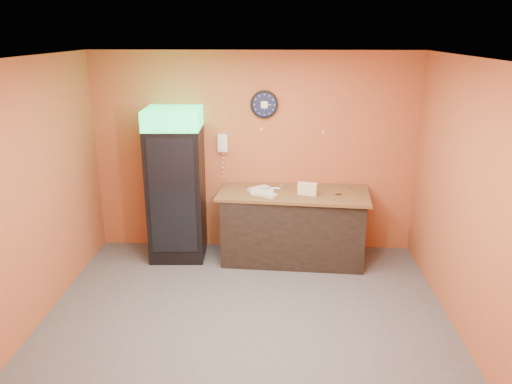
{
  "coord_description": "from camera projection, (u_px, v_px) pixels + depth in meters",
  "views": [
    {
      "loc": [
        0.32,
        -4.8,
        3.05
      ],
      "look_at": [
        0.08,
        0.6,
        1.29
      ],
      "focal_mm": 35.0,
      "sensor_mm": 36.0,
      "label": 1
    }
  ],
  "objects": [
    {
      "name": "wrapped_sandwich_right",
      "position": [
        258.0,
        189.0,
        6.75
      ],
      "size": [
        0.31,
        0.27,
        0.04
      ],
      "primitive_type": "cube",
      "rotation": [
        0.0,
        0.0,
        0.64
      ],
      "color": "silver",
      "rests_on": "butcher_paper"
    },
    {
      "name": "beverage_cooler",
      "position": [
        176.0,
        187.0,
        6.77
      ],
      "size": [
        0.76,
        0.77,
        2.08
      ],
      "rotation": [
        0.0,
        0.0,
        0.05
      ],
      "color": "black",
      "rests_on": "floor"
    },
    {
      "name": "kitchen_tool",
      "position": [
        282.0,
        187.0,
        6.8
      ],
      "size": [
        0.06,
        0.06,
        0.06
      ],
      "primitive_type": "cylinder",
      "color": "silver",
      "rests_on": "butcher_paper"
    },
    {
      "name": "wrapped_sandwich_left",
      "position": [
        262.0,
        192.0,
        6.6
      ],
      "size": [
        0.3,
        0.12,
        0.04
      ],
      "primitive_type": "cube",
      "rotation": [
        0.0,
        0.0,
        -0.0
      ],
      "color": "silver",
      "rests_on": "butcher_paper"
    },
    {
      "name": "butcher_paper",
      "position": [
        294.0,
        193.0,
        6.7
      ],
      "size": [
        2.08,
        1.08,
        0.04
      ],
      "primitive_type": "cube",
      "rotation": [
        0.0,
        0.0,
        -0.09
      ],
      "color": "brown",
      "rests_on": "prep_counter"
    },
    {
      "name": "right_wall",
      "position": [
        469.0,
        203.0,
        4.99
      ],
      "size": [
        0.02,
        4.0,
        2.8
      ],
      "primitive_type": "cube",
      "color": "#AF5A31",
      "rests_on": "floor"
    },
    {
      "name": "ceiling",
      "position": [
        244.0,
        58.0,
        4.65
      ],
      "size": [
        4.5,
        4.0,
        0.02
      ],
      "primitive_type": "cube",
      "color": "white",
      "rests_on": "back_wall"
    },
    {
      "name": "wall_clock",
      "position": [
        264.0,
        104.0,
        6.74
      ],
      "size": [
        0.38,
        0.06,
        0.38
      ],
      "color": "black",
      "rests_on": "back_wall"
    },
    {
      "name": "sub_roll_stack",
      "position": [
        307.0,
        189.0,
        6.55
      ],
      "size": [
        0.27,
        0.15,
        0.16
      ],
      "rotation": [
        0.0,
        0.0,
        -0.28
      ],
      "color": "beige",
      "rests_on": "butcher_paper"
    },
    {
      "name": "wall_phone",
      "position": [
        223.0,
        143.0,
        6.9
      ],
      "size": [
        0.13,
        0.11,
        0.24
      ],
      "color": "white",
      "rests_on": "back_wall"
    },
    {
      "name": "prep_counter",
      "position": [
        293.0,
        227.0,
        6.85
      ],
      "size": [
        1.93,
        0.95,
        0.94
      ],
      "primitive_type": "cube",
      "rotation": [
        0.0,
        0.0,
        -0.06
      ],
      "color": "black",
      "rests_on": "floor"
    },
    {
      "name": "floor",
      "position": [
        246.0,
        319.0,
        5.52
      ],
      "size": [
        4.5,
        4.5,
        0.0
      ],
      "primitive_type": "plane",
      "color": "#47474C",
      "rests_on": "ground"
    },
    {
      "name": "left_wall",
      "position": [
        29.0,
        197.0,
        5.18
      ],
      "size": [
        0.02,
        4.0,
        2.8
      ],
      "primitive_type": "cube",
      "color": "#AF5A31",
      "rests_on": "floor"
    },
    {
      "name": "wrapped_sandwich_mid",
      "position": [
        265.0,
        194.0,
        6.52
      ],
      "size": [
        0.32,
        0.25,
        0.04
      ],
      "primitive_type": "cube",
      "rotation": [
        0.0,
        0.0,
        -0.52
      ],
      "color": "silver",
      "rests_on": "butcher_paper"
    },
    {
      "name": "back_wall",
      "position": [
        254.0,
        154.0,
        6.98
      ],
      "size": [
        4.5,
        0.02,
        2.8
      ],
      "primitive_type": "cube",
      "color": "#AF5A31",
      "rests_on": "floor"
    }
  ]
}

